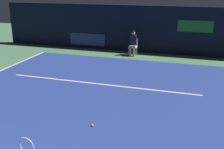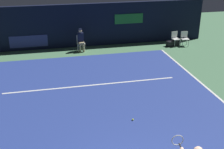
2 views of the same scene
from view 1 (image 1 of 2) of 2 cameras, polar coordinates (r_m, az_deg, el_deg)
name	(u,v)px [view 1 (image 1 of 2)]	position (r m, az deg, el deg)	size (l,w,h in m)	color
ground_plane	(77,106)	(9.02, -7.15, -6.53)	(31.33, 31.33, 0.00)	#4C7A56
court_surface	(77,106)	(9.02, -7.15, -6.49)	(9.81, 12.17, 0.01)	navy
line_service	(100,84)	(10.83, -2.49, -1.98)	(7.65, 0.10, 0.01)	white
back_wall	(135,29)	(15.96, 4.70, 9.34)	(16.30, 0.33, 2.60)	black
line_judge_on_chair	(133,43)	(15.11, 4.33, 6.48)	(0.46, 0.55, 1.32)	white
tennis_ball	(92,125)	(7.77, -4.05, -10.32)	(0.07, 0.07, 0.07)	#CCE033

